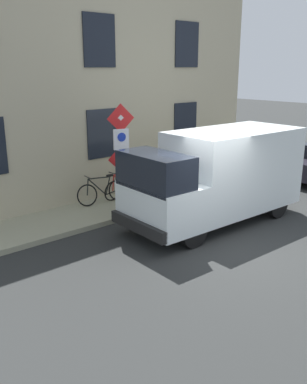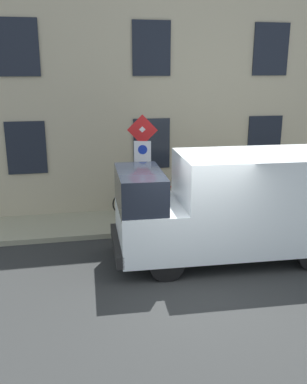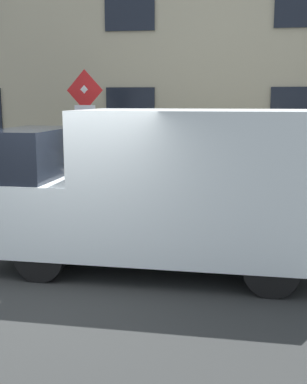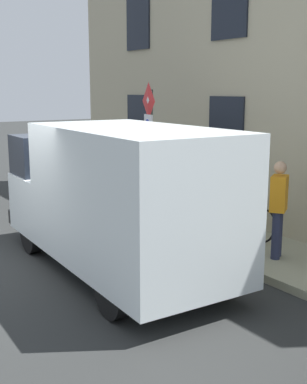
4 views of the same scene
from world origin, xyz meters
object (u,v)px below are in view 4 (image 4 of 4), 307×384
object	(u,v)px
bicycle_orange	(248,218)
pedestrian	(278,206)
bicycle_red	(219,209)
bicycle_black	(194,202)
sign_post_stacked	(149,139)
delivery_van	(115,195)

from	to	relation	value
bicycle_orange	pedestrian	distance (m)	1.51
pedestrian	bicycle_orange	bearing A→B (deg)	122.88
bicycle_orange	bicycle_red	bearing A→B (deg)	8.57
bicycle_red	bicycle_black	distance (m)	0.86
sign_post_stacked	pedestrian	size ratio (longest dim) A/B	1.72
sign_post_stacked	bicycle_black	xyz separation A→B (m)	(1.17, -0.14, -1.52)
delivery_van	pedestrian	world-z (taller)	delivery_van
sign_post_stacked	pedestrian	distance (m)	3.35
sign_post_stacked	bicycle_black	world-z (taller)	sign_post_stacked
bicycle_red	pedestrian	bearing A→B (deg)	161.21
sign_post_stacked	bicycle_red	xyz separation A→B (m)	(1.16, -1.00, -1.52)
delivery_van	pedestrian	xyz separation A→B (m)	(2.51, -1.32, -0.26)
sign_post_stacked	pedestrian	world-z (taller)	sign_post_stacked
delivery_van	bicycle_black	xyz separation A→B (m)	(3.07, 1.69, -0.82)
bicycle_black	bicycle_red	bearing A→B (deg)	-172.58
delivery_van	bicycle_red	bearing A→B (deg)	-72.81
delivery_van	sign_post_stacked	bearing A→B (deg)	-44.06
sign_post_stacked	bicycle_black	bearing A→B (deg)	-6.86
pedestrian	delivery_van	bearing A→B (deg)	-151.23
bicycle_orange	pedestrian	world-z (taller)	pedestrian
sign_post_stacked	delivery_van	world-z (taller)	sign_post_stacked
bicycle_orange	delivery_van	bearing A→B (deg)	97.82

